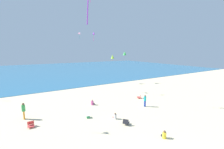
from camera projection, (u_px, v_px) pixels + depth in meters
name	position (u px, v px, depth m)	size (l,w,h in m)	color
ground_plane	(101.00, 115.00, 17.01)	(120.00, 120.00, 0.00)	beige
ocean_water	(43.00, 71.00, 53.59)	(120.00, 60.00, 0.05)	teal
beach_chair_far_right	(140.00, 97.00, 23.06)	(0.83, 0.79, 0.54)	#D13D3D
beach_chair_far_left	(31.00, 124.00, 14.39)	(0.60, 0.65, 0.56)	#D13D3D
beach_chair_mid_beach	(126.00, 122.00, 14.82)	(0.84, 0.82, 0.58)	black
cooler_box	(88.00, 116.00, 16.40)	(0.43, 0.51, 0.29)	#339956
person_0	(164.00, 135.00, 12.59)	(0.48, 0.60, 0.67)	yellow
person_1	(145.00, 100.00, 19.58)	(0.31, 0.31, 1.52)	blue
person_2	(24.00, 110.00, 15.95)	(0.35, 0.35, 1.75)	orange
person_3	(115.00, 117.00, 16.12)	(0.35, 0.56, 0.66)	white
person_4	(92.00, 103.00, 20.31)	(0.66, 0.60, 0.74)	#D8599E
kite_lime	(112.00, 57.00, 32.95)	(0.97, 0.96, 1.23)	#99DB33
kite_purple	(94.00, 33.00, 24.67)	(0.37, 0.49, 1.55)	purple
kite_pink	(79.00, 33.00, 25.86)	(0.48, 0.61, 1.03)	pink
kite_green	(125.00, 53.00, 33.43)	(0.84, 0.82, 1.33)	green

